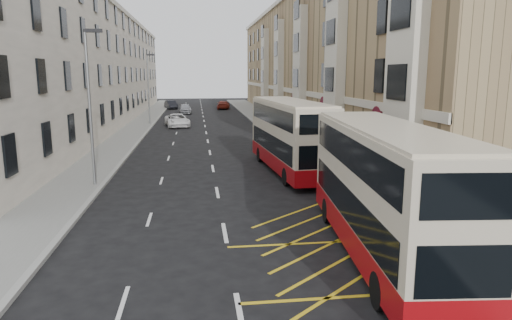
{
  "coord_description": "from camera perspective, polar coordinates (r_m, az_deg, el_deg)",
  "views": [
    {
      "loc": [
        -0.96,
        -12.48,
        5.94
      ],
      "look_at": [
        1.64,
        7.4,
        2.13
      ],
      "focal_mm": 32.0,
      "sensor_mm": 36.0,
      "label": 1
    }
  ],
  "objects": [
    {
      "name": "pedestrian_far",
      "position": [
        22.27,
        11.92,
        -2.3
      ],
      "size": [
        1.05,
        0.9,
        1.69
      ],
      "primitive_type": "imported",
      "rotation": [
        0.0,
        0.0,
        2.54
      ],
      "color": "black",
      "rests_on": "pavement_right"
    },
    {
      "name": "guard_railing",
      "position": [
        20.25,
        13.7,
        -4.08
      ],
      "size": [
        0.06,
        6.56,
        1.01
      ],
      "color": "red",
      "rests_on": "pavement_right"
    },
    {
      "name": "car_dark",
      "position": [
        79.6,
        -10.58,
        6.81
      ],
      "size": [
        2.62,
        4.55,
        1.42
      ],
      "primitive_type": "imported",
      "rotation": [
        0.0,
        0.0,
        0.28
      ],
      "color": "black",
      "rests_on": "ground"
    },
    {
      "name": "terrace_right",
      "position": [
        60.01,
        8.03,
        12.17
      ],
      "size": [
        10.75,
        79.0,
        15.25
      ],
      "color": "#9F865C",
      "rests_on": "ground"
    },
    {
      "name": "car_red",
      "position": [
        78.04,
        -4.1,
        6.88
      ],
      "size": [
        2.54,
        4.97,
        1.38
      ],
      "primitive_type": "imported",
      "rotation": [
        0.0,
        0.0,
        3.01
      ],
      "color": "maroon",
      "rests_on": "ground"
    },
    {
      "name": "pedestrian_mid",
      "position": [
        17.76,
        28.02,
        -6.62
      ],
      "size": [
        1.06,
        1.0,
        1.73
      ],
      "primitive_type": "imported",
      "rotation": [
        0.0,
        0.0,
        0.55
      ],
      "color": "black",
      "rests_on": "pavement_right"
    },
    {
      "name": "double_decker_rear",
      "position": [
        27.74,
        4.24,
        3.01
      ],
      "size": [
        3.23,
        11.03,
        4.34
      ],
      "rotation": [
        0.0,
        0.0,
        0.07
      ],
      "color": "beige",
      "rests_on": "ground"
    },
    {
      "name": "bus_shelter",
      "position": [
        15.72,
        29.26,
        -4.63
      ],
      "size": [
        1.65,
        4.25,
        2.7
      ],
      "color": "black",
      "rests_on": "pavement_right"
    },
    {
      "name": "car_silver",
      "position": [
        69.8,
        -8.85,
        6.37
      ],
      "size": [
        2.01,
        4.51,
        1.51
      ],
      "primitive_type": "imported",
      "rotation": [
        0.0,
        0.0,
        0.05
      ],
      "color": "#9FA1A6",
      "rests_on": "ground"
    },
    {
      "name": "double_decker_front",
      "position": [
        15.34,
        15.69,
        -3.72
      ],
      "size": [
        3.49,
        11.05,
        4.33
      ],
      "rotation": [
        0.0,
        0.0,
        -0.09
      ],
      "color": "beige",
      "rests_on": "ground"
    },
    {
      "name": "white_van",
      "position": [
        52.46,
        -9.83,
        4.9
      ],
      "size": [
        3.25,
        5.58,
        1.46
      ],
      "primitive_type": "imported",
      "rotation": [
        0.0,
        0.0,
        0.17
      ],
      "color": "white",
      "rests_on": "ground"
    },
    {
      "name": "litter_bin",
      "position": [
        15.01,
        25.02,
        -10.73
      ],
      "size": [
        0.64,
        0.64,
        1.06
      ],
      "color": "black",
      "rests_on": "pavement_right"
    },
    {
      "name": "pavement_right",
      "position": [
        43.81,
        4.41,
        3.04
      ],
      "size": [
        4.0,
        120.0,
        0.15
      ],
      "primitive_type": "cube",
      "color": "slate",
      "rests_on": "ground"
    },
    {
      "name": "pavement_left",
      "position": [
        43.37,
        -16.08,
        2.57
      ],
      "size": [
        3.0,
        120.0,
        0.15
      ],
      "primitive_type": "cube",
      "color": "slate",
      "rests_on": "ground"
    },
    {
      "name": "street_lamp_far",
      "position": [
        54.76,
        -13.29,
        9.11
      ],
      "size": [
        0.93,
        0.18,
        8.0
      ],
      "color": "gray",
      "rests_on": "pavement_left"
    },
    {
      "name": "kerb_right",
      "position": [
        43.44,
        1.82,
        3.0
      ],
      "size": [
        0.25,
        120.0,
        0.15
      ],
      "primitive_type": "cube",
      "color": "gray",
      "rests_on": "ground"
    },
    {
      "name": "street_lamp_near",
      "position": [
        25.1,
        -20.02,
        7.15
      ],
      "size": [
        0.93,
        0.18,
        8.0
      ],
      "color": "gray",
      "rests_on": "pavement_left"
    },
    {
      "name": "ground",
      "position": [
        13.85,
        -2.85,
        -14.63
      ],
      "size": [
        200.0,
        200.0,
        0.0
      ],
      "primitive_type": "plane",
      "color": "black",
      "rests_on": "ground"
    },
    {
      "name": "road_markings",
      "position": [
        57.79,
        -6.5,
        4.8
      ],
      "size": [
        10.0,
        110.0,
        0.01
      ],
      "primitive_type": null,
      "color": "silver",
      "rests_on": "ground"
    },
    {
      "name": "kerb_left",
      "position": [
        43.17,
        -14.11,
        2.63
      ],
      "size": [
        0.25,
        120.0,
        0.15
      ],
      "primitive_type": "cube",
      "color": "gray",
      "rests_on": "ground"
    },
    {
      "name": "terrace_left",
      "position": [
        59.3,
        -19.97,
        10.69
      ],
      "size": [
        9.18,
        79.0,
        13.25
      ],
      "color": "white",
      "rests_on": "ground"
    }
  ]
}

